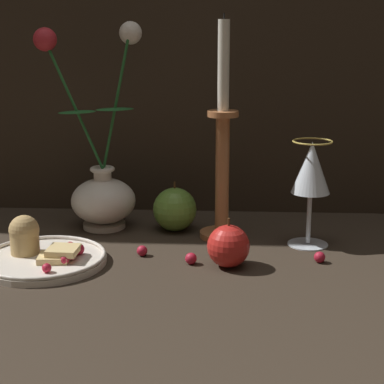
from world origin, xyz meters
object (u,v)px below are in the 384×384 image
(wine_glass, at_px, (311,172))
(plate_with_pastries, at_px, (40,253))
(apple_near_glass, at_px, (175,209))
(vase, at_px, (102,184))
(candlestick, at_px, (222,159))
(apple_beside_vase, at_px, (228,246))

(wine_glass, bearing_deg, plate_with_pastries, -165.44)
(apple_near_glass, bearing_deg, plate_with_pastries, -137.66)
(vase, height_order, apple_near_glass, vase)
(candlestick, height_order, apple_near_glass, candlestick)
(apple_beside_vase, bearing_deg, wine_glass, 39.15)
(plate_with_pastries, distance_m, wine_glass, 0.46)
(wine_glass, xyz_separation_m, candlestick, (-0.15, 0.03, 0.01))
(apple_near_glass, bearing_deg, apple_beside_vase, -61.26)
(wine_glass, distance_m, candlestick, 0.15)
(vase, relative_size, apple_beside_vase, 4.73)
(candlestick, bearing_deg, apple_near_glass, 158.62)
(apple_beside_vase, height_order, apple_near_glass, apple_near_glass)
(vase, bearing_deg, candlestick, -11.28)
(candlestick, bearing_deg, plate_with_pastries, -152.69)
(vase, bearing_deg, plate_with_pastries, -108.22)
(vase, xyz_separation_m, apple_near_glass, (0.14, -0.01, -0.04))
(wine_glass, bearing_deg, apple_near_glass, 163.81)
(plate_with_pastries, relative_size, apple_near_glass, 2.16)
(wine_glass, relative_size, apple_near_glass, 1.98)
(wine_glass, xyz_separation_m, apple_beside_vase, (-0.14, -0.11, -0.09))
(vase, bearing_deg, apple_beside_vase, -39.08)
(plate_with_pastries, distance_m, candlestick, 0.35)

